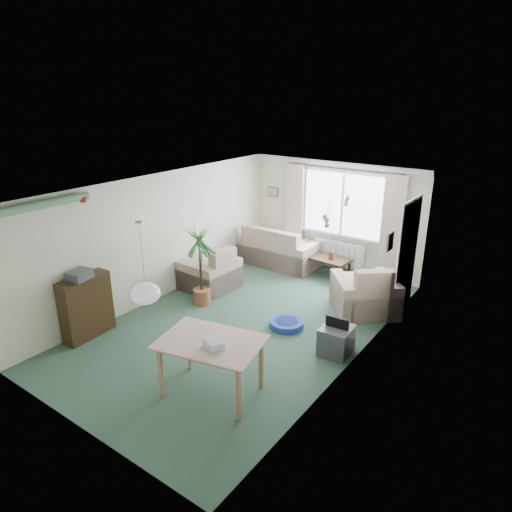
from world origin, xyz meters
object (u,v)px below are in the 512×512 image
Objects in this scene: tv_cube at (336,340)px; pet_bed at (287,324)px; coffee_table at (327,267)px; bookshelf at (86,307)px; dining_table at (212,367)px; armchair_left at (209,267)px; houseplant at (200,265)px; armchair_corner at (365,287)px; sofa at (279,245)px.

tv_cube reaches higher than pet_bed.
bookshelf reaches higher than coffee_table.
dining_table is 2.05m from tv_cube.
pet_bed is at bearing 93.63° from dining_table.
tv_cube is at bearing -60.26° from coffee_table.
armchair_left is 2.64m from bookshelf.
pet_bed is at bearing 79.13° from armchair_left.
bookshelf is at bearing -5.44° from armchair_left.
armchair_corner is at bearing 30.01° from houseplant.
sofa is at bearing 89.32° from houseplant.
coffee_table is at bearing 63.52° from bookshelf.
pet_bed is (2.49, 2.13, -0.46)m from bookshelf.
armchair_left is at bearing 163.33° from tv_cube.
bookshelf is at bearing -109.84° from houseplant.
bookshelf reaches higher than armchair_corner.
dining_table is at bearing -82.13° from coffee_table.
houseplant is 2.71× the size of pet_bed.
coffee_table is at bearing 116.31° from tv_cube.
tv_cube is (0.22, -1.61, -0.25)m from armchair_corner.
armchair_corner is 1.81× the size of pet_bed.
sofa is 1.76× the size of bookshelf.
armchair_corner is 1.12× the size of coffee_table.
armchair_corner is at bearing -39.67° from coffee_table.
armchair_left is 0.96× the size of bookshelf.
houseplant is 2.89m from tv_cube.
armchair_left is 3.29m from tv_cube.
tv_cube is (2.83, -0.10, -0.57)m from houseplant.
tv_cube is at bearing -14.07° from pet_bed.
armchair_corner is 1.02× the size of bookshelf.
pet_bed is at bearing 125.30° from sofa.
houseplant is at bearing 31.44° from armchair_left.
tv_cube is at bearing 57.96° from armchair_corner.
armchair_left is 0.63× the size of houseplant.
armchair_corner is at bearing 94.55° from tv_cube.
dining_table is 2.49× the size of tv_cube.
dining_table is 2.08× the size of pet_bed.
bookshelf is at bearing -139.52° from pet_bed.
tv_cube is (3.54, 1.86, -0.30)m from bookshelf.
bookshelf is at bearing -113.68° from coffee_table.
dining_table is at bearing 43.51° from armchair_left.
sofa is at bearing -63.51° from armchair_corner.
armchair_left is at bearing -24.03° from armchair_corner.
armchair_left is 2.57m from coffee_table.
armchair_left is at bearing 79.81° from bookshelf.
coffee_table is (1.66, 1.94, -0.23)m from armchair_left.
tv_cube is at bearing 135.64° from sofa.
pet_bed is at bearing 18.50° from armchair_corner.
bookshelf is (-3.32, -3.47, 0.05)m from armchair_corner.
coffee_table is (-1.31, 1.09, -0.26)m from armchair_corner.
armchair_left is at bearing 167.17° from pet_bed.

